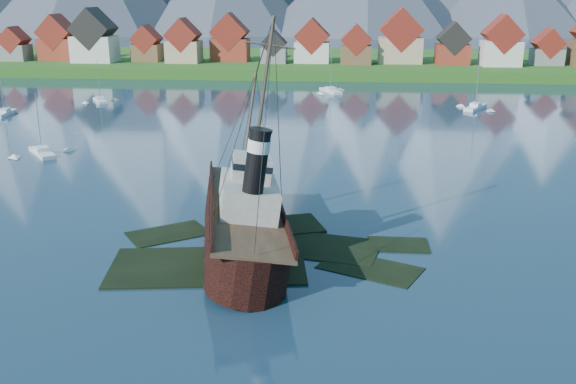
# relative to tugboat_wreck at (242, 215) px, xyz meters

# --- Properties ---
(ground) EXTENTS (1400.00, 1400.00, 0.00)m
(ground) POSITION_rel_tugboat_wreck_xyz_m (0.77, -4.12, -3.01)
(ground) COLOR #162D3F
(ground) RESTS_ON ground
(shoal) EXTENTS (31.71, 21.24, 1.14)m
(shoal) POSITION_rel_tugboat_wreck_xyz_m (2.55, -1.97, -3.36)
(shoal) COLOR black
(shoal) RESTS_ON ground
(shore_bank) EXTENTS (600.00, 80.00, 3.20)m
(shore_bank) POSITION_rel_tugboat_wreck_xyz_m (0.77, 165.88, -3.01)
(shore_bank) COLOR #294B15
(shore_bank) RESTS_ON ground
(seawall) EXTENTS (600.00, 2.50, 2.00)m
(seawall) POSITION_rel_tugboat_wreck_xyz_m (0.77, 127.88, -3.01)
(seawall) COLOR #3F3D38
(seawall) RESTS_ON ground
(town) EXTENTS (250.96, 16.69, 17.30)m
(town) POSITION_rel_tugboat_wreck_xyz_m (-32.35, 148.07, 5.98)
(town) COLOR maroon
(town) RESTS_ON ground
(tugboat_wreck) EXTENTS (7.02, 30.23, 23.96)m
(tugboat_wreck) POSITION_rel_tugboat_wreck_xyz_m (0.00, 0.00, 0.00)
(tugboat_wreck) COLOR black
(tugboat_wreck) RESTS_ON ground
(sailboat_a) EXTENTS (7.00, 7.78, 10.25)m
(sailboat_a) POSITION_rel_tugboat_wreck_xyz_m (-37.36, 34.24, -2.78)
(sailboat_a) COLOR silver
(sailboat_a) RESTS_ON ground
(sailboat_b) EXTENTS (2.65, 8.10, 11.55)m
(sailboat_b) POSITION_rel_tugboat_wreck_xyz_m (-60.76, 66.51, -2.74)
(sailboat_b) COLOR silver
(sailboat_b) RESTS_ON ground
(sailboat_c) EXTENTS (5.77, 7.58, 9.98)m
(sailboat_c) POSITION_rel_tugboat_wreck_xyz_m (-47.26, 84.87, -2.79)
(sailboat_c) COLOR silver
(sailboat_c) RESTS_ON ground
(sailboat_d) EXTENTS (6.25, 8.48, 11.73)m
(sailboat_d) POSITION_rel_tugboat_wreck_xyz_m (38.41, 82.81, -2.74)
(sailboat_d) COLOR silver
(sailboat_d) RESTS_ON ground
(sailboat_e) EXTENTS (6.25, 9.89, 11.31)m
(sailboat_e) POSITION_rel_tugboat_wreck_xyz_m (6.08, 105.03, -2.76)
(sailboat_e) COLOR silver
(sailboat_e) RESTS_ON ground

